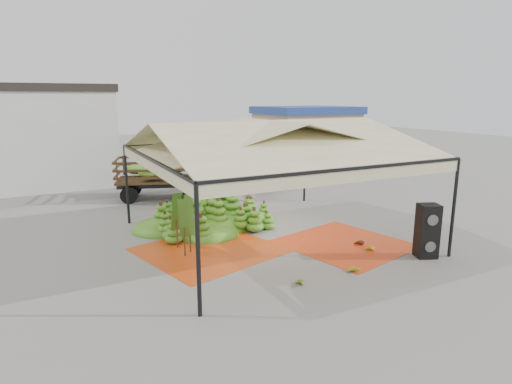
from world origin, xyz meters
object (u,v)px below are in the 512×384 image
vendor (249,191)px  truck_right (258,163)px  speaker_stack (427,231)px  truck_left (185,172)px  banana_heap (209,211)px

vendor → truck_right: bearing=-119.7°
vendor → truck_right: size_ratio=0.25×
speaker_stack → truck_left: truck_left is taller
truck_left → speaker_stack: bearing=-51.8°
banana_heap → truck_left: (0.69, 4.96, 0.64)m
speaker_stack → truck_right: bearing=109.5°
speaker_stack → truck_right: truck_right is taller
banana_heap → truck_right: 7.96m
speaker_stack → vendor: bearing=128.1°
vendor → truck_right: truck_right is taller
speaker_stack → truck_right: (0.46, 11.96, 0.41)m
banana_heap → truck_right: (5.17, 6.02, 0.63)m
banana_heap → truck_left: size_ratio=0.91×
banana_heap → truck_right: truck_right is taller
speaker_stack → vendor: (-2.23, 7.57, -0.05)m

